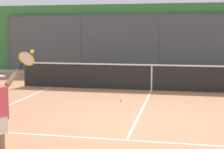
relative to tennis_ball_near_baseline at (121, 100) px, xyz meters
name	(u,v)px	position (x,y,z in m)	size (l,w,h in m)	color
ground_plane	(135,123)	(-0.77, 2.43, -0.03)	(60.00, 60.00, 0.00)	#B27551
court_line_markings	(125,144)	(-0.77, 3.92, -0.03)	(7.86, 10.81, 0.01)	white
fence_backdrop	(160,40)	(-0.77, -7.07, 1.71)	(18.84, 1.37, 3.52)	#474C51
tennis_net	(152,77)	(-0.77, -2.22, 0.46)	(10.10, 0.09, 1.07)	#2D2D2D
tennis_ball_near_baseline	(121,100)	(0.00, 0.00, 0.00)	(0.07, 0.07, 0.07)	#CCDB33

